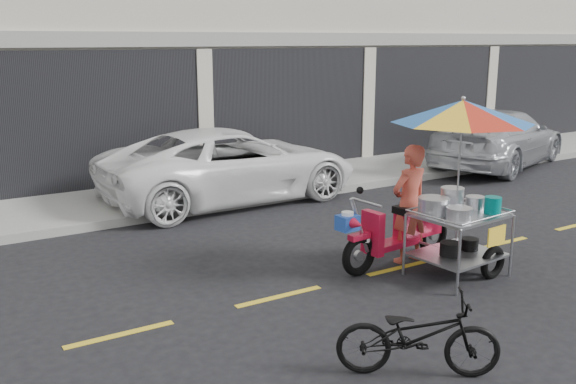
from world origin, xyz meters
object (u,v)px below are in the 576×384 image
silver_pickup (498,138)px  near_bicycle (418,335)px  food_vendor_rig (441,162)px  white_pickup (231,165)px

silver_pickup → near_bicycle: (-8.77, -6.62, -0.32)m
food_vendor_rig → silver_pickup: bearing=29.7°
silver_pickup → white_pickup: bearing=67.1°
white_pickup → silver_pickup: 7.20m
white_pickup → near_bicycle: bearing=166.0°
near_bicycle → silver_pickup: bearing=-17.6°
silver_pickup → food_vendor_rig: size_ratio=1.97×
silver_pickup → near_bicycle: bearing=107.2°
white_pickup → food_vendor_rig: (0.63, -4.99, 0.80)m
white_pickup → silver_pickup: silver_pickup is taller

